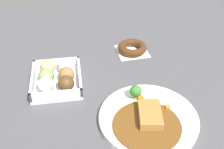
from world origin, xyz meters
The scene contains 4 objects.
ground_plane centered at (0.00, 0.00, 0.00)m, with size 1.60×1.60×0.00m, color #4C4C51.
curry_plate centered at (0.14, 0.08, 0.01)m, with size 0.28×0.28×0.07m.
donut_box centered at (-0.07, -0.17, 0.03)m, with size 0.18×0.16×0.06m.
chocolate_ring_donut centered at (-0.23, 0.12, 0.02)m, with size 0.13×0.13×0.03m.
Camera 1 is at (0.65, -0.10, 0.57)m, focal length 42.97 mm.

